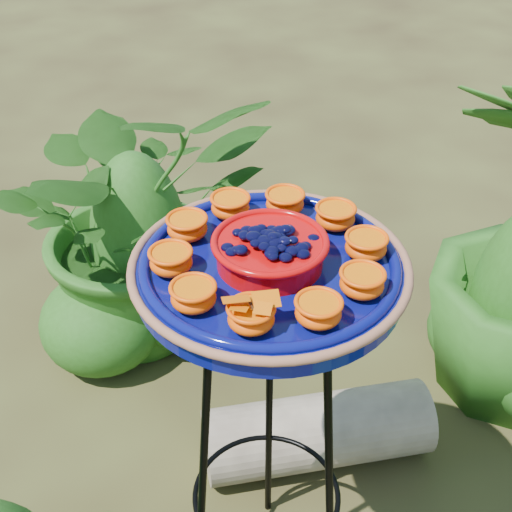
{
  "coord_description": "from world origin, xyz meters",
  "views": [
    {
      "loc": [
        -0.07,
        -1.02,
        1.52
      ],
      "look_at": [
        -0.07,
        -0.15,
        0.89
      ],
      "focal_mm": 50.0,
      "sensor_mm": 36.0,
      "label": 1
    }
  ],
  "objects": [
    {
      "name": "tripod_stand",
      "position": [
        -0.05,
        -0.14,
        0.5
      ],
      "size": [
        0.32,
        0.33,
        0.83
      ],
      "rotation": [
        0.0,
        0.0,
        -0.05
      ],
      "color": "black",
      "rests_on": "ground"
    },
    {
      "name": "feeder_dish",
      "position": [
        -0.05,
        -0.14,
        0.87
      ],
      "size": [
        0.44,
        0.44,
        0.1
      ],
      "rotation": [
        0.0,
        0.0,
        -0.05
      ],
      "color": "#080C5E",
      "rests_on": "tripod_stand"
    },
    {
      "name": "driftwood_log",
      "position": [
        0.09,
        0.18,
        0.1
      ],
      "size": [
        0.6,
        0.3,
        0.19
      ],
      "primitive_type": "cylinder",
      "rotation": [
        0.0,
        1.57,
        0.19
      ],
      "color": "tan",
      "rests_on": "ground"
    },
    {
      "name": "shrub_back_left",
      "position": [
        -0.42,
        0.71,
        0.42
      ],
      "size": [
        0.94,
        0.89,
        0.83
      ],
      "primitive_type": "imported",
      "rotation": [
        0.0,
        0.0,
        0.39
      ],
      "color": "#235316",
      "rests_on": "ground"
    }
  ]
}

